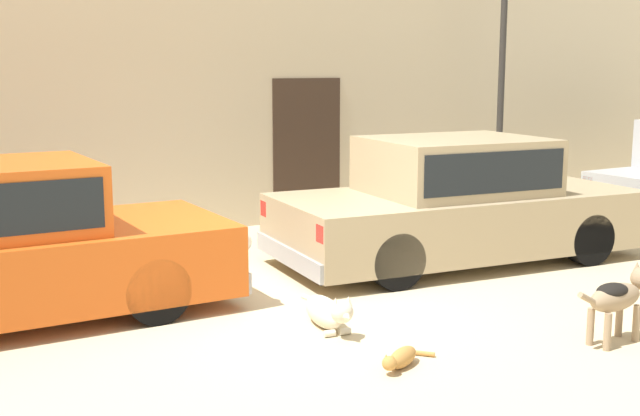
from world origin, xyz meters
name	(u,v)px	position (x,y,z in m)	size (l,w,h in m)	color
ground_plane	(289,308)	(0.00, 0.00, 0.00)	(80.00, 80.00, 0.00)	#CCB78E
parked_sedan_second	(456,201)	(2.58, 0.80, 0.72)	(4.51, 2.10, 1.46)	tan
stray_dog_spotted	(327,312)	(0.03, -0.71, 0.15)	(0.30, 1.06, 0.37)	beige
stray_dog_tan	(620,295)	(2.00, -2.16, 0.41)	(1.00, 0.29, 0.63)	#997F60
stray_cat	(401,358)	(0.07, -1.80, 0.08)	(0.60, 0.38, 0.16)	#B77F3D
street_lamp	(503,49)	(5.10, 3.02, 2.52)	(0.22, 0.22, 3.95)	#2D2B28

